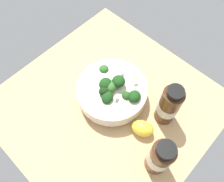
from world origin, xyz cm
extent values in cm
cube|color=tan|center=(0.00, 0.00, -2.24)|extent=(63.24, 63.24, 4.48)
cylinder|color=silver|center=(-3.14, -0.83, 0.78)|extent=(12.12, 12.12, 1.57)
cylinder|color=silver|center=(-3.14, -0.83, 3.92)|extent=(22.03, 22.03, 4.70)
cylinder|color=beige|center=(-3.14, -0.83, 5.86)|extent=(18.35, 18.35, 0.80)
cylinder|color=#2F662B|center=(-2.60, -0.72, 5.68)|extent=(2.05, 2.04, 1.81)
ellipsoid|color=#386B2B|center=(-2.60, -0.72, 7.52)|extent=(5.56, 6.04, 5.13)
cylinder|color=#4A8F3C|center=(-6.19, -7.33, 5.21)|extent=(1.47, 1.48, 1.14)
ellipsoid|color=#2D6023|center=(-6.19, -7.33, 6.51)|extent=(4.19, 4.35, 2.45)
cylinder|color=#2F662B|center=(-3.93, 4.38, 5.17)|extent=(1.34, 1.64, 1.74)
ellipsoid|color=#23511C|center=(-3.93, 4.38, 6.66)|extent=(4.00, 4.17, 3.20)
cylinder|color=#2F662B|center=(-5.10, 0.24, 6.50)|extent=(2.24, 2.00, 2.08)
ellipsoid|color=#194216|center=(-5.10, 0.24, 8.50)|extent=(4.72, 5.45, 4.82)
cylinder|color=#3C7A32|center=(0.14, -1.14, 6.27)|extent=(1.26, 1.31, 1.07)
ellipsoid|color=black|center=(0.14, -1.14, 7.62)|extent=(4.58, 4.71, 3.57)
cylinder|color=#589D47|center=(-5.20, 6.42, 5.13)|extent=(1.99, 2.16, 1.62)
ellipsoid|color=#194216|center=(-5.20, 6.42, 6.95)|extent=(5.75, 4.69, 4.58)
cylinder|color=#3C7A32|center=(0.62, 0.74, 5.59)|extent=(1.81, 1.79, 1.06)
ellipsoid|color=#194216|center=(0.62, 0.74, 7.13)|extent=(5.88, 5.18, 4.22)
cylinder|color=#589D47|center=(-1.99, -2.32, 5.97)|extent=(2.11, 2.05, 1.29)
ellipsoid|color=#194216|center=(-1.99, -2.32, 7.79)|extent=(5.49, 4.73, 5.67)
ellipsoid|color=#DBBC84|center=(-9.40, 2.80, 8.89)|extent=(1.99, 1.95, 0.98)
ellipsoid|color=#DBBC84|center=(-8.91, -2.29, 8.23)|extent=(2.03, 1.57, 0.82)
ellipsoid|color=#DBBC84|center=(-1.25, 2.59, 8.03)|extent=(2.02, 1.27, 1.17)
ellipsoid|color=yellow|center=(-0.76, 13.86, 2.53)|extent=(6.85, 7.93, 5.07)
cylinder|color=#472814|center=(4.04, 22.84, 7.19)|extent=(6.09, 6.09, 14.37)
cylinder|color=black|center=(4.04, 22.84, 15.46)|extent=(4.62, 4.62, 2.18)
cylinder|color=beige|center=(4.04, 22.84, 7.86)|extent=(6.21, 6.21, 5.29)
cylinder|color=#472814|center=(-9.39, 15.67, 7.41)|extent=(6.06, 6.06, 14.83)
cylinder|color=black|center=(-9.39, 15.67, 15.73)|extent=(4.56, 4.56, 1.79)
cylinder|color=beige|center=(-9.39, 15.67, 6.73)|extent=(6.18, 6.18, 3.94)
camera|label=1|loc=(21.96, 22.97, 67.30)|focal=36.70mm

